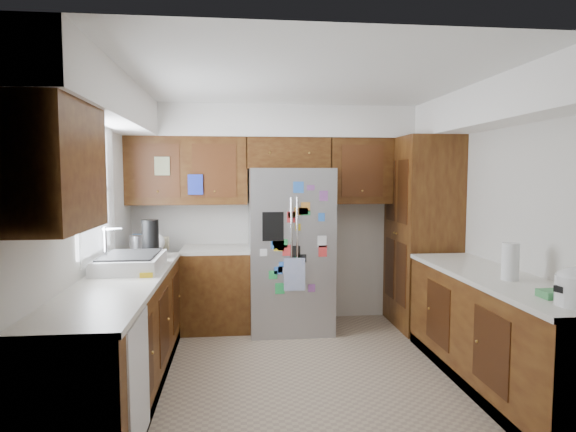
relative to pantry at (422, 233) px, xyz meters
name	(u,v)px	position (x,y,z in m)	size (l,w,h in m)	color
floor	(305,371)	(-1.50, -1.15, -1.07)	(3.60, 3.60, 0.00)	tan
room_shell	(289,165)	(-1.61, -0.79, 0.75)	(3.64, 3.24, 2.52)	silver
left_counter_run	(147,328)	(-2.86, -1.12, -0.65)	(1.36, 3.20, 0.92)	#3B1A0B
right_counter_run	(497,336)	(0.00, -1.62, -0.65)	(0.63, 2.25, 0.92)	#3B1A0B
pantry	(422,233)	(0.00, 0.00, 0.00)	(0.60, 0.90, 2.15)	#3B1A0B
fridge	(290,249)	(-1.50, 0.05, -0.17)	(0.90, 0.79, 1.80)	#A0A0A5
bridge_cabinet	(288,153)	(-1.50, 0.28, 0.90)	(0.96, 0.34, 0.35)	#3B1A0B
fridge_top_items	(277,128)	(-1.63, 0.29, 1.19)	(0.69, 0.27, 0.25)	#1110B0
sink_assembly	(130,262)	(-3.00, -1.05, -0.09)	(0.52, 0.71, 0.37)	white
left_counter_clutter	(149,242)	(-2.97, -0.29, -0.02)	(0.37, 0.86, 0.38)	black
paper_towel	(510,261)	(0.00, -1.78, -0.01)	(0.13, 0.13, 0.29)	white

